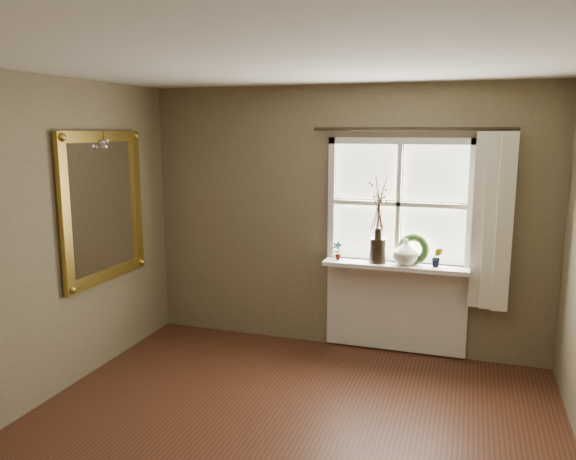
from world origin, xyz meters
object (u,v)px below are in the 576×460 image
Objects in this scene: dark_jug at (378,251)px; wreath at (413,253)px; gilt_mirror at (103,207)px; cream_vase at (406,252)px.

dark_jug is 0.80× the size of wreath.
dark_jug is 0.17× the size of gilt_mirror.
dark_jug is 2.58m from gilt_mirror.
wreath is 2.89m from gilt_mirror.
gilt_mirror reaches higher than dark_jug.
cream_vase is at bearing 20.37° from gilt_mirror.
gilt_mirror reaches higher than wreath.
wreath reaches higher than cream_vase.
cream_vase is 0.08m from wreath.
gilt_mirror is at bearing -159.63° from cream_vase.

